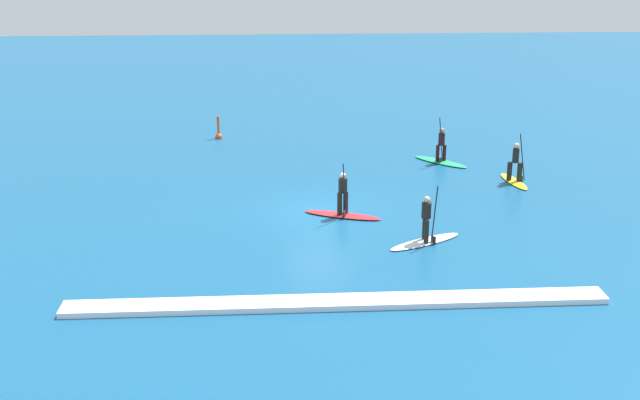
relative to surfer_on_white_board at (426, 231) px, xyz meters
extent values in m
plane|color=navy|center=(-3.56, 3.58, -0.46)|extent=(120.00, 120.00, 0.00)
ellipsoid|color=white|center=(-0.01, 0.00, -0.42)|extent=(3.02, 2.09, 0.08)
cylinder|color=black|center=(-0.01, -0.19, 0.05)|extent=(0.24, 0.24, 0.86)
cylinder|color=black|center=(0.00, 0.20, 0.05)|extent=(0.24, 0.24, 0.86)
cylinder|color=black|center=(-0.01, 0.00, 0.76)|extent=(0.47, 0.47, 0.57)
sphere|color=beige|center=(-0.01, 0.00, 1.17)|extent=(0.32, 0.32, 0.23)
cylinder|color=black|center=(0.26, -0.16, 0.68)|extent=(0.16, 0.23, 2.11)
cube|color=black|center=(0.26, -0.16, -0.32)|extent=(0.15, 0.20, 0.32)
ellipsoid|color=yellow|center=(5.30, 7.06, -0.42)|extent=(0.91, 2.61, 0.09)
cylinder|color=black|center=(5.10, 7.15, 0.04)|extent=(0.25, 0.25, 0.83)
cylinder|color=black|center=(5.50, 6.98, 0.04)|extent=(0.25, 0.25, 0.83)
cylinder|color=black|center=(5.30, 7.06, 0.77)|extent=(0.32, 0.32, 0.64)
sphere|color=beige|center=(5.30, 7.06, 1.21)|extent=(0.28, 0.28, 0.25)
cylinder|color=black|center=(5.56, 6.95, 0.72)|extent=(0.40, 0.09, 2.16)
cube|color=black|center=(5.56, 6.95, -0.31)|extent=(0.21, 0.08, 0.32)
ellipsoid|color=#23B266|center=(2.71, 10.47, -0.42)|extent=(2.56, 2.72, 0.10)
cylinder|color=#381414|center=(2.53, 10.44, 0.02)|extent=(0.24, 0.24, 0.78)
cylinder|color=#381414|center=(2.88, 10.50, 0.02)|extent=(0.24, 0.24, 0.78)
cylinder|color=#381414|center=(2.71, 10.47, 0.71)|extent=(0.43, 0.43, 0.59)
sphere|color=#A37556|center=(2.71, 10.47, 1.13)|extent=(0.36, 0.36, 0.25)
cylinder|color=black|center=(2.62, 10.19, 0.75)|extent=(0.35, 0.32, 2.20)
cube|color=black|center=(2.62, 10.19, -0.31)|extent=(0.19, 0.18, 0.32)
ellipsoid|color=red|center=(-2.71, 3.01, -0.41)|extent=(3.13, 1.81, 0.10)
cylinder|color=black|center=(-2.83, 2.92, 0.08)|extent=(0.26, 0.26, 0.88)
cylinder|color=black|center=(-2.58, 3.10, 0.08)|extent=(0.26, 0.26, 0.88)
cylinder|color=black|center=(-2.71, 3.01, 0.81)|extent=(0.45, 0.45, 0.57)
sphere|color=beige|center=(-2.71, 3.01, 1.21)|extent=(0.29, 0.29, 0.22)
cylinder|color=black|center=(-2.67, 2.70, 0.74)|extent=(0.22, 0.45, 2.17)
cube|color=black|center=(-2.67, 2.70, -0.30)|extent=(0.13, 0.21, 0.32)
sphere|color=#E55119|center=(-8.30, 16.01, -0.37)|extent=(0.38, 0.38, 0.38)
cylinder|color=#E55119|center=(-8.30, 16.01, 0.15)|extent=(0.13, 0.13, 1.23)
cube|color=white|center=(-3.56, -4.88, -0.37)|extent=(16.21, 0.90, 0.18)
camera|label=1|loc=(-5.39, -26.48, 10.02)|focal=45.04mm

